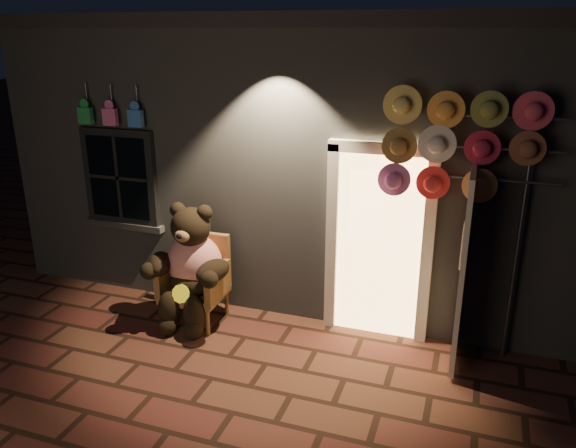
% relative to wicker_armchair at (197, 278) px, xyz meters
% --- Properties ---
extents(ground, '(60.00, 60.00, 0.00)m').
position_rel_wicker_armchair_xyz_m(ground, '(0.70, -1.09, -0.51)').
color(ground, '#4E2C1E').
rests_on(ground, ground).
extents(shop_building, '(7.30, 5.95, 3.51)m').
position_rel_wicker_armchair_xyz_m(shop_building, '(0.71, 2.90, 1.23)').
color(shop_building, slate).
rests_on(shop_building, ground).
extents(wicker_armchair, '(0.72, 0.65, 1.02)m').
position_rel_wicker_armchair_xyz_m(wicker_armchair, '(0.00, 0.00, 0.00)').
color(wicker_armchair, brown).
rests_on(wicker_armchair, ground).
extents(teddy_bear, '(1.06, 0.82, 1.46)m').
position_rel_wicker_armchair_xyz_m(teddy_bear, '(0.00, -0.13, 0.20)').
color(teddy_bear, red).
rests_on(teddy_bear, ground).
extents(hat_rack, '(1.71, 0.22, 2.73)m').
position_rel_wicker_armchair_xyz_m(hat_rack, '(2.78, 0.19, 1.70)').
color(hat_rack, '#59595E').
rests_on(hat_rack, ground).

